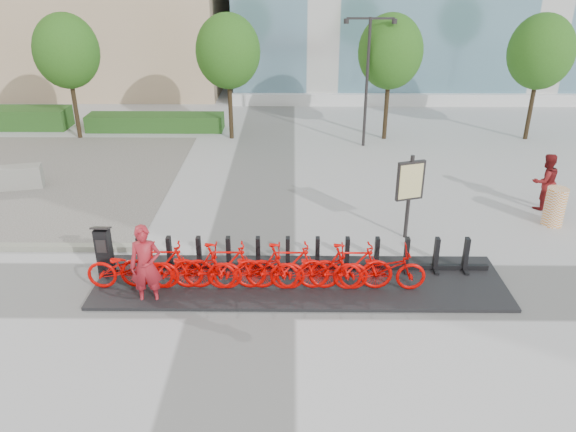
{
  "coord_description": "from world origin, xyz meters",
  "views": [
    {
      "loc": [
        1.11,
        -11.12,
        7.05
      ],
      "look_at": [
        1.0,
        1.5,
        1.2
      ],
      "focal_mm": 35.0,
      "sensor_mm": 36.0,
      "label": 1
    }
  ],
  "objects_px": {
    "jersey_barrier": "(11,178)",
    "map_sign": "(410,184)",
    "worker_red": "(146,266)",
    "construction_barrel": "(555,207)",
    "bike_0": "(130,268)",
    "kiosk": "(104,251)",
    "pedestrian": "(545,182)"
  },
  "relations": [
    {
      "from": "kiosk",
      "to": "pedestrian",
      "type": "relative_size",
      "value": 0.75
    },
    {
      "from": "bike_0",
      "to": "pedestrian",
      "type": "height_order",
      "value": "pedestrian"
    },
    {
      "from": "worker_red",
      "to": "jersey_barrier",
      "type": "relative_size",
      "value": 0.96
    },
    {
      "from": "construction_barrel",
      "to": "map_sign",
      "type": "xyz_separation_m",
      "value": [
        -4.38,
        -0.85,
        1.01
      ]
    },
    {
      "from": "worker_red",
      "to": "map_sign",
      "type": "distance_m",
      "value": 7.14
    },
    {
      "from": "map_sign",
      "to": "pedestrian",
      "type": "bearing_deg",
      "value": 5.51
    },
    {
      "from": "worker_red",
      "to": "jersey_barrier",
      "type": "bearing_deg",
      "value": 127.18
    },
    {
      "from": "bike_0",
      "to": "construction_barrel",
      "type": "relative_size",
      "value": 1.77
    },
    {
      "from": "worker_red",
      "to": "pedestrian",
      "type": "relative_size",
      "value": 1.08
    },
    {
      "from": "bike_0",
      "to": "kiosk",
      "type": "height_order",
      "value": "kiosk"
    },
    {
      "from": "jersey_barrier",
      "to": "map_sign",
      "type": "relative_size",
      "value": 0.84
    },
    {
      "from": "map_sign",
      "to": "worker_red",
      "type": "bearing_deg",
      "value": -170.85
    },
    {
      "from": "kiosk",
      "to": "jersey_barrier",
      "type": "xyz_separation_m",
      "value": [
        -4.89,
        5.63,
        -0.32
      ]
    },
    {
      "from": "construction_barrel",
      "to": "jersey_barrier",
      "type": "height_order",
      "value": "construction_barrel"
    },
    {
      "from": "kiosk",
      "to": "jersey_barrier",
      "type": "relative_size",
      "value": 0.66
    },
    {
      "from": "jersey_barrier",
      "to": "map_sign",
      "type": "distance_m",
      "value": 13.0
    },
    {
      "from": "pedestrian",
      "to": "map_sign",
      "type": "bearing_deg",
      "value": 9.98
    },
    {
      "from": "jersey_barrier",
      "to": "map_sign",
      "type": "xyz_separation_m",
      "value": [
        12.48,
        -3.45,
        1.18
      ]
    },
    {
      "from": "bike_0",
      "to": "jersey_barrier",
      "type": "xyz_separation_m",
      "value": [
        -5.65,
        6.24,
        -0.22
      ]
    },
    {
      "from": "construction_barrel",
      "to": "map_sign",
      "type": "relative_size",
      "value": 0.47
    },
    {
      "from": "bike_0",
      "to": "kiosk",
      "type": "distance_m",
      "value": 0.98
    },
    {
      "from": "pedestrian",
      "to": "bike_0",
      "type": "bearing_deg",
      "value": 8.93
    },
    {
      "from": "pedestrian",
      "to": "jersey_barrier",
      "type": "relative_size",
      "value": 0.88
    },
    {
      "from": "pedestrian",
      "to": "jersey_barrier",
      "type": "height_order",
      "value": "pedestrian"
    },
    {
      "from": "kiosk",
      "to": "worker_red",
      "type": "relative_size",
      "value": 0.69
    },
    {
      "from": "jersey_barrier",
      "to": "kiosk",
      "type": "bearing_deg",
      "value": -62.76
    },
    {
      "from": "worker_red",
      "to": "construction_barrel",
      "type": "relative_size",
      "value": 1.69
    },
    {
      "from": "pedestrian",
      "to": "construction_barrel",
      "type": "distance_m",
      "value": 1.2
    },
    {
      "from": "worker_red",
      "to": "construction_barrel",
      "type": "xyz_separation_m",
      "value": [
        10.68,
        4.14,
        -0.39
      ]
    },
    {
      "from": "construction_barrel",
      "to": "map_sign",
      "type": "bearing_deg",
      "value": -169.03
    },
    {
      "from": "jersey_barrier",
      "to": "worker_red",
      "type": "bearing_deg",
      "value": -61.27
    },
    {
      "from": "pedestrian",
      "to": "construction_barrel",
      "type": "xyz_separation_m",
      "value": [
        -0.13,
        -1.16,
        -0.32
      ]
    }
  ]
}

